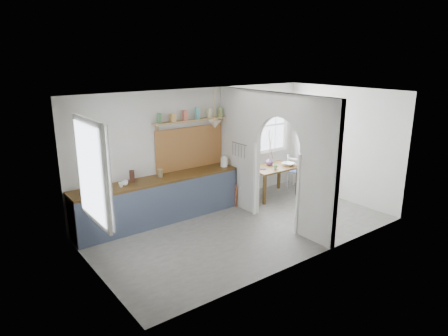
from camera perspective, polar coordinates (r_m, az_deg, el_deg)
floor at (r=7.92m, az=2.78°, el=-8.54°), size 5.80×3.20×0.01m
ceiling at (r=7.24m, az=3.06°, el=10.55°), size 5.80×3.20×0.01m
walls at (r=7.48m, az=2.91°, el=0.58°), size 5.81×3.21×2.60m
partition at (r=7.93m, az=6.55°, el=2.51°), size 0.12×3.20×2.60m
kitchen_window at (r=6.02m, az=-18.53°, el=-0.56°), size 0.10×1.16×1.50m
nook_window at (r=9.72m, az=5.23°, el=5.90°), size 1.76×0.10×1.30m
counter at (r=8.19m, az=-9.31°, el=-4.43°), size 3.50×0.60×0.90m
sink at (r=7.56m, az=-18.10°, el=-3.30°), size 0.40×0.40×0.02m
backsplash at (r=8.59m, az=-4.89°, el=2.89°), size 1.65×0.03×0.90m
shelf at (r=8.39m, az=-4.68°, el=7.10°), size 1.75×0.20×0.21m
pendant_lamp at (r=8.33m, az=-1.33°, el=6.26°), size 0.26×0.26×0.16m
utensil_rail at (r=8.49m, az=2.21°, el=3.48°), size 0.02×0.50×0.02m
dining_table at (r=9.59m, az=6.90°, el=-1.91°), size 1.18×0.81×0.72m
chair_left at (r=9.02m, az=3.08°, el=-2.13°), size 0.54×0.54×0.97m
chair_right at (r=10.23m, az=10.43°, el=-0.45°), size 0.50×0.50×0.88m
kettle at (r=8.75m, az=0.01°, el=0.99°), size 0.24×0.21×0.24m
mug_a at (r=7.66m, az=-14.50°, el=-2.32°), size 0.10×0.10×0.09m
mug_b at (r=7.74m, az=-13.97°, el=-2.07°), size 0.14×0.14×0.10m
knife_block at (r=7.93m, az=-13.00°, el=-1.14°), size 0.14×0.16×0.21m
jar at (r=8.10m, az=-9.11°, el=-0.72°), size 0.11×0.11×0.17m
towel_magenta at (r=8.86m, az=1.66°, el=-3.90°), size 0.02×0.03×0.49m
towel_orange at (r=8.85m, az=1.73°, el=-4.09°), size 0.02×0.03×0.47m
bowl at (r=9.63m, az=9.14°, el=0.55°), size 0.36×0.36×0.07m
table_cup at (r=9.28m, az=7.37°, el=0.13°), size 0.14×0.14×0.10m
plate at (r=9.27m, az=5.50°, el=-0.10°), size 0.22×0.22×0.01m
vase at (r=9.60m, az=6.53°, el=0.99°), size 0.21×0.21×0.20m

